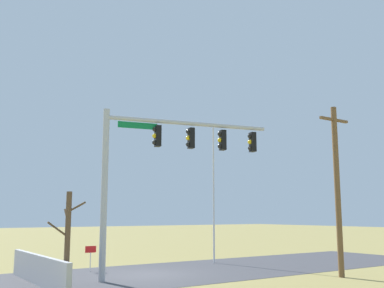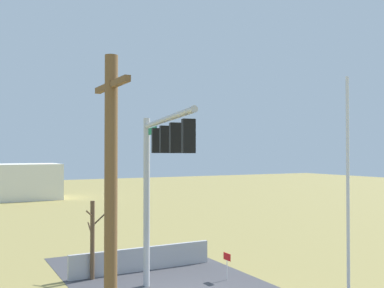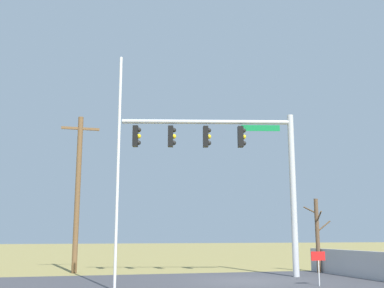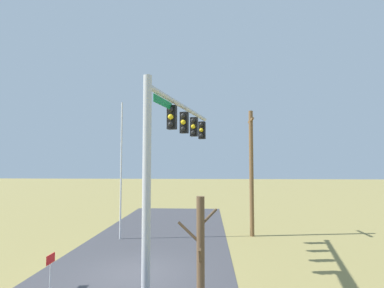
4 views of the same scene
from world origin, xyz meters
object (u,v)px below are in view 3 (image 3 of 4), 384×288
(signal_mast, at_px, (237,157))
(open_sign, at_px, (318,260))
(flagpole, at_px, (118,169))
(utility_pole, at_px, (78,189))
(bare_tree, at_px, (317,234))

(signal_mast, distance_m, open_sign, 6.25)
(flagpole, height_order, utility_pole, flagpole)
(flagpole, distance_m, utility_pole, 7.96)
(flagpole, distance_m, open_sign, 7.99)
(flagpole, bearing_deg, open_sign, -2.71)
(signal_mast, xyz_separation_m, flagpole, (-5.80, -3.80, -1.26))
(signal_mast, distance_m, flagpole, 7.05)
(bare_tree, bearing_deg, signal_mast, -165.12)
(signal_mast, bearing_deg, bare_tree, 14.88)
(utility_pole, height_order, bare_tree, utility_pole)
(open_sign, bearing_deg, bare_tree, 60.40)
(utility_pole, relative_size, open_sign, 6.35)
(utility_pole, xyz_separation_m, open_sign, (8.49, -8.23, -3.13))
(utility_pole, distance_m, bare_tree, 12.08)
(signal_mast, height_order, flagpole, flagpole)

